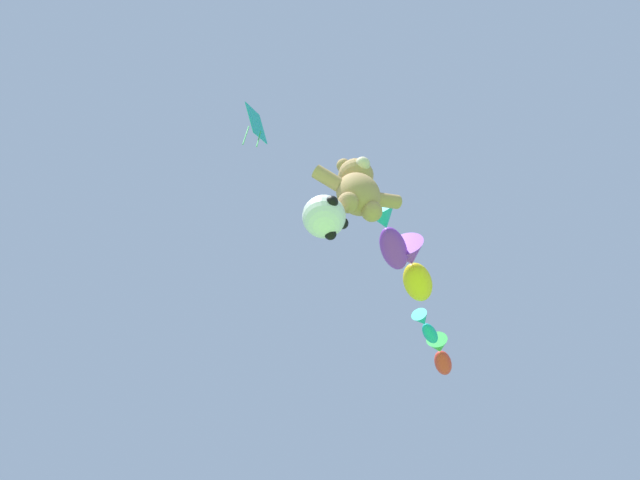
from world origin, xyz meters
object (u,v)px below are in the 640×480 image
at_px(teddy_bear_kite, 358,188).
at_px(fish_kite_teal, 426,326).
at_px(fish_kite_goldfin, 413,268).
at_px(fish_kite_crimson, 441,354).
at_px(diamond_kite, 256,125).
at_px(soccer_ball_kite, 324,217).
at_px(fish_kite_violet, 388,233).

distance_m(teddy_bear_kite, fish_kite_teal, 7.05).
distance_m(fish_kite_goldfin, fish_kite_crimson, 4.59).
relative_size(teddy_bear_kite, fish_kite_teal, 1.67).
bearing_deg(diamond_kite, fish_kite_crimson, 30.32).
bearing_deg(teddy_bear_kite, soccer_ball_kite, 162.35).
height_order(teddy_bear_kite, fish_kite_teal, fish_kite_teal).
bearing_deg(fish_kite_teal, teddy_bear_kite, -136.48).
bearing_deg(fish_kite_crimson, soccer_ball_kite, -141.40).
height_order(fish_kite_goldfin, fish_kite_crimson, fish_kite_crimson).
distance_m(fish_kite_goldfin, fish_kite_teal, 2.57).
bearing_deg(soccer_ball_kite, diamond_kite, 170.57).
xyz_separation_m(teddy_bear_kite, fish_kite_violet, (1.85, 1.59, 1.26)).
bearing_deg(fish_kite_violet, soccer_ball_kite, -153.78).
bearing_deg(soccer_ball_kite, fish_kite_crimson, 38.60).
bearing_deg(fish_kite_teal, fish_kite_goldfin, -128.14).
relative_size(soccer_ball_kite, fish_kite_goldfin, 0.45).
height_order(fish_kite_violet, fish_kite_goldfin, fish_kite_goldfin).
height_order(soccer_ball_kite, fish_kite_goldfin, fish_kite_goldfin).
relative_size(teddy_bear_kite, fish_kite_crimson, 1.30).
relative_size(fish_kite_teal, fish_kite_crimson, 0.78).
distance_m(soccer_ball_kite, fish_kite_teal, 7.98).
bearing_deg(fish_kite_teal, fish_kite_crimson, 42.45).
distance_m(teddy_bear_kite, fish_kite_goldfin, 4.65).
bearing_deg(teddy_bear_kite, fish_kite_violet, 40.58).
relative_size(teddy_bear_kite, soccer_ball_kite, 2.27).
bearing_deg(soccer_ball_kite, teddy_bear_kite, -17.65).
relative_size(fish_kite_goldfin, fish_kite_crimson, 1.29).
xyz_separation_m(soccer_ball_kite, fish_kite_goldfin, (4.23, 2.45, 3.25)).
distance_m(teddy_bear_kite, soccer_ball_kite, 1.82).
bearing_deg(teddy_bear_kite, fish_kite_crimson, 43.28).
height_order(fish_kite_violet, fish_kite_teal, fish_kite_teal).
xyz_separation_m(soccer_ball_kite, fish_kite_teal, (5.82, 4.47, 3.14)).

